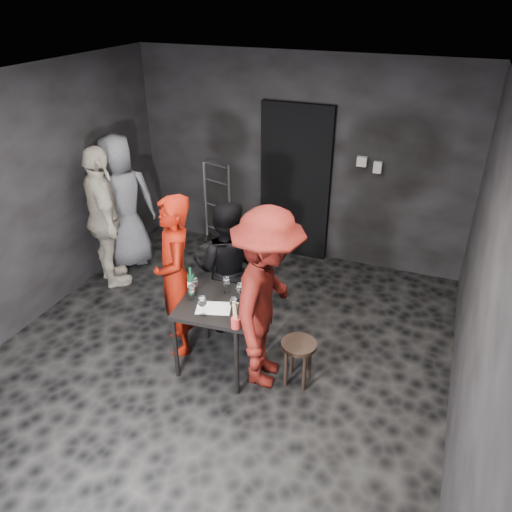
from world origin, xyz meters
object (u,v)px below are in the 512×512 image
at_px(tasting_table, 219,311).
at_px(stool, 299,351).
at_px(woman_black, 226,268).
at_px(breadstick_cup, 236,316).
at_px(hand_truck, 217,233).
at_px(wine_bottle, 191,284).
at_px(server_red, 175,266).
at_px(bystander_cream, 102,206).
at_px(bystander_grey, 120,190).
at_px(man_maroon, 267,284).

height_order(tasting_table, stool, tasting_table).
height_order(woman_black, breadstick_cup, woman_black).
relative_size(hand_truck, stool, 2.66).
bearing_deg(stool, wine_bottle, 179.94).
xyz_separation_m(hand_truck, woman_black, (0.92, -1.65, 0.52)).
bearing_deg(wine_bottle, server_red, 162.37).
height_order(hand_truck, stool, hand_truck).
bearing_deg(bystander_cream, breadstick_cup, -167.03).
bearing_deg(breadstick_cup, tasting_table, 136.16).
xyz_separation_m(server_red, bystander_grey, (-1.55, 1.30, 0.09)).
bearing_deg(man_maroon, bystander_cream, 62.69).
bearing_deg(woman_black, bystander_grey, -35.92).
bearing_deg(wine_bottle, bystander_grey, 142.08).
bearing_deg(woman_black, hand_truck, -73.77).
relative_size(man_maroon, bystander_grey, 1.01).
relative_size(hand_truck, tasting_table, 1.67).
bearing_deg(hand_truck, woman_black, -44.87).
xyz_separation_m(stool, man_maroon, (-0.31, -0.05, 0.70)).
bearing_deg(stool, hand_truck, 130.79).
bearing_deg(woman_black, server_red, 45.98).
xyz_separation_m(tasting_table, server_red, (-0.52, 0.11, 0.32)).
xyz_separation_m(bystander_grey, wine_bottle, (1.76, -1.37, -0.20)).
xyz_separation_m(tasting_table, bystander_grey, (-2.07, 1.41, 0.41)).
height_order(man_maroon, breadstick_cup, man_maroon).
bearing_deg(tasting_table, server_red, 168.51).
relative_size(woman_black, breadstick_cup, 5.56).
distance_m(bystander_cream, breadstick_cup, 2.58).
bearing_deg(wine_bottle, breadstick_cup, -28.50).
relative_size(server_red, man_maroon, 0.91).
bearing_deg(stool, tasting_table, -177.29).
height_order(stool, breadstick_cup, breadstick_cup).
xyz_separation_m(hand_truck, man_maroon, (1.62, -2.28, 0.85)).
bearing_deg(hand_truck, bystander_cream, -105.22).
bearing_deg(tasting_table, breadstick_cup, -43.84).
xyz_separation_m(stool, server_red, (-1.32, 0.07, 0.60)).
height_order(hand_truck, bystander_grey, bystander_grey).
height_order(tasting_table, man_maroon, man_maroon).
distance_m(hand_truck, breadstick_cup, 3.02).
relative_size(bystander_grey, wine_bottle, 7.36).
bearing_deg(man_maroon, hand_truck, 28.52).
bearing_deg(server_red, tasting_table, 41.27).
height_order(stool, server_red, server_red).
relative_size(server_red, bystander_grey, 0.92).
height_order(woman_black, bystander_cream, bystander_cream).
distance_m(server_red, bystander_cream, 1.65).
height_order(hand_truck, breadstick_cup, hand_truck).
bearing_deg(wine_bottle, man_maroon, -3.35).
bearing_deg(bystander_grey, man_maroon, 110.97).
bearing_deg(bystander_cream, wine_bottle, -166.80).
distance_m(server_red, man_maroon, 1.02).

